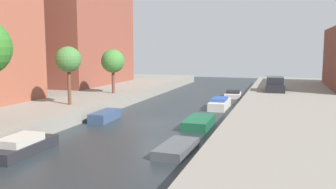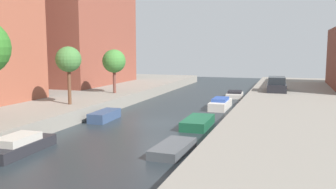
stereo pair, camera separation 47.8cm
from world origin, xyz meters
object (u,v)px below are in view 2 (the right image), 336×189
street_tree_2 (68,60)px  moored_boat_right_4 (220,104)px  moored_boat_left_1 (19,145)px  moored_boat_right_2 (173,148)px  moored_boat_left_2 (105,116)px  parked_car (277,85)px  moored_boat_right_3 (198,122)px  street_tree_3 (114,61)px  moored_boat_right_5 (235,95)px

street_tree_2 → moored_boat_right_4: bearing=37.1°
moored_boat_left_1 → moored_boat_right_2: 7.65m
moored_boat_left_2 → moored_boat_right_2: 9.54m
parked_car → moored_boat_right_2: (-4.26, -20.35, -1.37)m
moored_boat_right_3 → moored_boat_right_4: (0.08, 7.82, 0.12)m
street_tree_3 → moored_boat_left_2: size_ratio=1.28×
moored_boat_left_2 → moored_boat_right_3: moored_boat_left_2 is taller
moored_boat_left_1 → moored_boat_right_4: size_ratio=0.99×
street_tree_2 → moored_boat_right_2: street_tree_2 is taller
moored_boat_right_5 → moored_boat_right_2: bearing=-89.9°
street_tree_3 → moored_boat_right_4: (10.05, 0.22, -3.56)m
street_tree_3 → moored_boat_left_2: street_tree_3 is taller
moored_boat_right_4 → moored_boat_right_5: bearing=89.1°
moored_boat_left_1 → moored_boat_right_5: size_ratio=1.25×
street_tree_2 → moored_boat_left_1: (2.98, -8.91, -3.95)m
moored_boat_left_1 → moored_boat_right_4: 17.95m
moored_boat_right_3 → moored_boat_right_5: (0.21, 15.61, -0.00)m
street_tree_2 → moored_boat_right_4: (10.05, 7.60, -3.91)m
street_tree_2 → street_tree_3: street_tree_2 is taller
moored_boat_right_2 → moored_boat_right_5: size_ratio=1.05×
moored_boat_left_2 → street_tree_2: bearing=176.5°
street_tree_3 → moored_boat_left_2: bearing=-68.3°
street_tree_3 → moored_boat_right_3: size_ratio=1.08×
parked_car → street_tree_3: bearing=-155.7°
street_tree_2 → moored_boat_left_2: street_tree_2 is taller
parked_car → moored_boat_right_2: 20.84m
moored_boat_left_2 → moored_boat_right_2: (7.21, -6.26, -0.11)m
parked_car → moored_boat_left_2: bearing=-129.1°
street_tree_3 → moored_boat_right_3: 13.06m
moored_boat_right_4 → street_tree_3: bearing=-178.8°
moored_boat_right_3 → moored_boat_right_5: bearing=89.2°
street_tree_2 → moored_boat_right_4: size_ratio=1.04×
moored_boat_left_1 → moored_boat_right_2: bearing=18.8°
moored_boat_right_4 → street_tree_2: bearing=-142.9°
moored_boat_left_1 → moored_boat_right_5: 25.34m
street_tree_2 → moored_boat_right_2: (10.22, -6.44, -4.11)m
parked_car → moored_boat_right_2: bearing=-101.8°
moored_boat_right_2 → moored_boat_right_4: 14.04m
moored_boat_left_1 → moored_boat_right_4: bearing=66.8°
moored_boat_left_1 → moored_boat_right_2: (7.24, 2.47, -0.16)m
street_tree_2 → moored_boat_right_2: 12.76m
moored_boat_left_2 → moored_boat_right_2: moored_boat_left_2 is taller
street_tree_3 → moored_boat_right_4: street_tree_3 is taller
street_tree_3 → moored_boat_right_4: 10.66m
moored_boat_right_3 → moored_boat_right_4: moored_boat_right_4 is taller
moored_boat_right_3 → street_tree_2: bearing=178.7°
parked_car → moored_boat_right_4: size_ratio=1.11×
street_tree_2 → moored_boat_left_1: 10.19m
parked_car → moored_boat_left_1: (-11.50, -22.82, -1.21)m
moored_boat_left_1 → moored_boat_left_2: 8.73m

